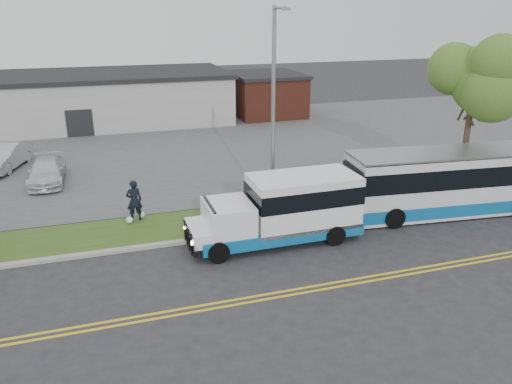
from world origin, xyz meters
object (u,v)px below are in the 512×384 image
object	(u,v)px
tree_east	(475,77)
streetlight_near	(274,109)
parked_car_a	(5,157)
parked_car_b	(47,171)
shuttle_bus	(287,207)
pedestrian	(134,201)
transit_bus	(460,181)

from	to	relation	value
tree_east	streetlight_near	bearing A→B (deg)	-178.58
parked_car_a	parked_car_b	world-z (taller)	parked_car_a
tree_east	parked_car_b	world-z (taller)	tree_east
shuttle_bus	pedestrian	distance (m)	7.23
shuttle_bus	transit_bus	xyz separation A→B (m)	(9.19, 0.48, 0.06)
tree_east	shuttle_bus	size ratio (longest dim) A/B	1.11
streetlight_near	transit_bus	bearing A→B (deg)	-13.43
tree_east	shuttle_bus	distance (m)	12.55
streetlight_near	transit_bus	size ratio (longest dim) A/B	0.83
pedestrian	shuttle_bus	bearing A→B (deg)	140.67
transit_bus	parked_car_b	distance (m)	22.25
streetlight_near	transit_bus	xyz separation A→B (m)	(8.91, -2.13, -3.65)
shuttle_bus	transit_bus	distance (m)	9.20
shuttle_bus	parked_car_b	xyz separation A→B (m)	(-10.41, 10.98, -0.76)
shuttle_bus	pedestrian	bearing A→B (deg)	147.12
pedestrian	parked_car_a	bearing A→B (deg)	-63.95
streetlight_near	transit_bus	distance (m)	9.86
tree_east	shuttle_bus	world-z (taller)	tree_east
transit_bus	parked_car_a	bearing A→B (deg)	153.15
streetlight_near	pedestrian	world-z (taller)	streetlight_near
shuttle_bus	parked_car_a	size ratio (longest dim) A/B	1.62
pedestrian	parked_car_b	world-z (taller)	pedestrian
streetlight_near	parked_car_b	size ratio (longest dim) A/B	2.08
shuttle_bus	transit_bus	bearing A→B (deg)	2.58
transit_bus	parked_car_a	world-z (taller)	transit_bus
transit_bus	parked_car_b	xyz separation A→B (m)	(-19.60, 10.50, -0.82)
parked_car_b	tree_east	bearing A→B (deg)	-19.67
parked_car_b	streetlight_near	bearing A→B (deg)	-37.26
pedestrian	parked_car_a	world-z (taller)	pedestrian
tree_east	parked_car_b	size ratio (longest dim) A/B	1.83
streetlight_near	pedestrian	xyz separation A→B (m)	(-6.37, 1.27, -4.14)
tree_east	parked_car_b	bearing A→B (deg)	159.51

